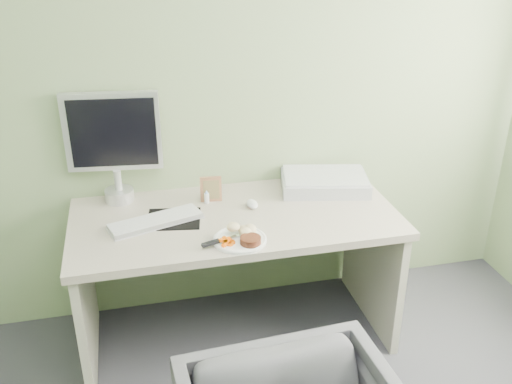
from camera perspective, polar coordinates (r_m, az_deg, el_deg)
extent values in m
plane|color=gray|center=(2.94, -3.73, 11.85)|extent=(3.50, 0.00, 3.50)
cube|color=#BEB19F|center=(2.82, -2.07, -2.68)|extent=(1.60, 0.75, 0.04)
cube|color=#B7B29C|center=(2.98, -16.66, -10.34)|extent=(0.04, 0.70, 0.69)
cube|color=#B7B29C|center=(3.21, 11.54, -6.92)|extent=(0.04, 0.70, 0.69)
cylinder|color=white|center=(2.58, -1.62, -4.81)|extent=(0.24, 0.24, 0.01)
cylinder|color=black|center=(2.54, -0.55, -4.86)|extent=(0.12, 0.12, 0.03)
ellipsoid|color=tan|center=(2.60, -1.21, -3.60)|extent=(0.12, 0.09, 0.06)
cube|color=#FF6605|center=(2.53, -2.88, -4.84)|extent=(0.06, 0.06, 0.04)
cube|color=silver|center=(2.57, -2.31, -4.51)|extent=(0.13, 0.06, 0.01)
cube|color=black|center=(2.53, -4.56, -5.12)|extent=(0.09, 0.05, 0.02)
cube|color=black|center=(2.80, -8.23, -2.68)|extent=(0.29, 0.26, 0.00)
cube|color=white|center=(2.76, -9.99, -2.83)|extent=(0.46, 0.26, 0.02)
ellipsoid|color=white|center=(2.88, -0.38, -1.22)|extent=(0.06, 0.10, 0.03)
cube|color=#A66B4D|center=(2.92, -4.54, 0.29)|extent=(0.11, 0.02, 0.14)
cylinder|color=white|center=(2.92, -4.95, -0.62)|extent=(0.02, 0.02, 0.05)
cone|color=#91B1E8|center=(2.91, -4.98, 0.02)|extent=(0.02, 0.02, 0.02)
cube|color=#B4B8BC|center=(3.09, 6.85, 0.95)|extent=(0.51, 0.40, 0.07)
cylinder|color=silver|center=(3.02, -13.49, -0.30)|extent=(0.15, 0.15, 0.06)
cylinder|color=silver|center=(2.99, -13.65, 1.16)|extent=(0.04, 0.04, 0.10)
cube|color=silver|center=(2.92, -14.16, 5.87)|extent=(0.47, 0.10, 0.40)
cube|color=black|center=(2.90, -14.16, 5.72)|extent=(0.42, 0.06, 0.35)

